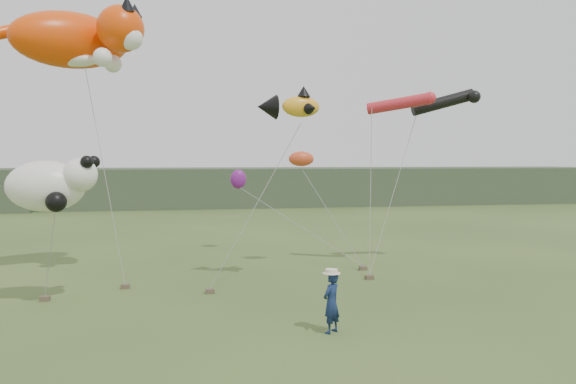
# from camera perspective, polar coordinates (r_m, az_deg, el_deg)

# --- Properties ---
(ground) EXTENTS (120.00, 120.00, 0.00)m
(ground) POSITION_cam_1_polar(r_m,az_deg,el_deg) (17.91, 0.91, -12.92)
(ground) COLOR #385123
(ground) RESTS_ON ground
(headland) EXTENTS (90.00, 13.00, 4.00)m
(headland) POSITION_cam_1_polar(r_m,az_deg,el_deg) (61.63, -10.13, 0.45)
(headland) COLOR #2D3D28
(headland) RESTS_ON ground
(festival_attendant) EXTENTS (0.77, 0.75, 1.77)m
(festival_attendant) POSITION_cam_1_polar(r_m,az_deg,el_deg) (16.53, 4.43, -11.14)
(festival_attendant) COLOR #132248
(festival_attendant) RESTS_ON ground
(sandbag_anchors) EXTENTS (13.14, 3.53, 0.17)m
(sandbag_anchors) POSITION_cam_1_polar(r_m,az_deg,el_deg) (22.68, -5.68, -9.22)
(sandbag_anchors) COLOR brown
(sandbag_anchors) RESTS_ON ground
(cat_kite) EXTENTS (6.68, 4.80, 2.84)m
(cat_kite) POSITION_cam_1_polar(r_m,az_deg,el_deg) (25.11, -20.23, 14.41)
(cat_kite) COLOR #EE4105
(cat_kite) RESTS_ON ground
(fish_kite) EXTENTS (2.51, 1.69, 1.30)m
(fish_kite) POSITION_cam_1_polar(r_m,az_deg,el_deg) (22.14, 0.05, 8.73)
(fish_kite) COLOR gold
(fish_kite) RESTS_ON ground
(tube_kites) EXTENTS (5.24, 1.89, 1.28)m
(tube_kites) POSITION_cam_1_polar(r_m,az_deg,el_deg) (26.70, 14.01, 8.87)
(tube_kites) COLOR black
(tube_kites) RESTS_ON ground
(panda_kite) EXTENTS (3.07, 1.98, 1.91)m
(panda_kite) POSITION_cam_1_polar(r_m,az_deg,el_deg) (20.61, -22.91, 0.67)
(panda_kite) COLOR white
(panda_kite) RESTS_ON ground
(misc_kites) EXTENTS (3.48, 5.53, 1.97)m
(misc_kites) POSITION_cam_1_polar(r_m,az_deg,el_deg) (28.05, -1.94, 2.33)
(misc_kites) COLOR #D04421
(misc_kites) RESTS_ON ground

